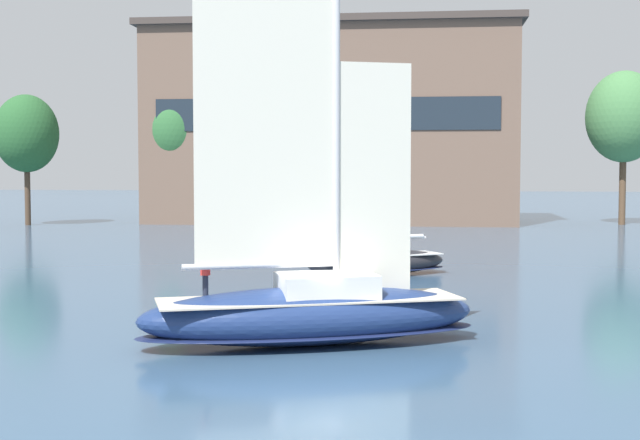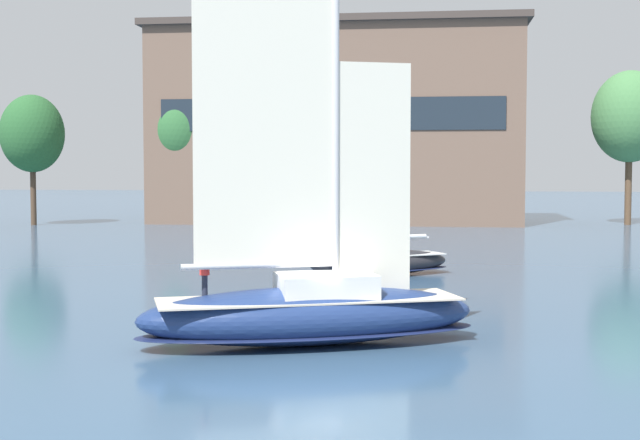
# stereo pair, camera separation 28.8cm
# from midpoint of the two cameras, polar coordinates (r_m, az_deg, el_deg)

# --- Properties ---
(ground_plane) EXTENTS (400.00, 400.00, 0.00)m
(ground_plane) POSITION_cam_midpoint_polar(r_m,az_deg,el_deg) (31.11, -0.92, -7.97)
(ground_plane) COLOR #385675
(waterfront_building) EXTENTS (41.14, 15.20, 21.83)m
(waterfront_building) POSITION_cam_midpoint_polar(r_m,az_deg,el_deg) (99.66, 0.67, 6.17)
(waterfront_building) COLOR brown
(waterfront_building) RESTS_ON ground
(tree_shore_left) EXTENTS (7.02, 7.02, 14.45)m
(tree_shore_left) POSITION_cam_midpoint_polar(r_m,az_deg,el_deg) (98.82, -9.21, 5.67)
(tree_shore_left) COLOR #4C3828
(tree_shore_left) RESTS_ON ground
(tree_shore_center) EXTENTS (6.69, 6.69, 13.77)m
(tree_shore_center) POSITION_cam_midpoint_polar(r_m,az_deg,el_deg) (99.03, -18.36, 5.26)
(tree_shore_center) COLOR #4C3828
(tree_shore_center) RESTS_ON ground
(tree_shore_right) EXTENTS (7.94, 7.94, 16.33)m
(tree_shore_right) POSITION_cam_midpoint_polar(r_m,az_deg,el_deg) (100.22, 18.79, 6.25)
(tree_shore_right) COLOR brown
(tree_shore_right) RESTS_ON ground
(sailboat_main) EXTENTS (12.37, 7.33, 16.41)m
(sailboat_main) POSITION_cam_midpoint_polar(r_m,az_deg,el_deg) (30.90, -0.89, -5.66)
(sailboat_main) COLOR navy
(sailboat_main) RESTS_ON ground
(sailboat_moored_mid_channel) EXTENTS (8.67, 6.63, 11.94)m
(sailboat_moored_mid_channel) POSITION_cam_midpoint_polar(r_m,az_deg,el_deg) (50.47, 3.50, -2.66)
(sailboat_moored_mid_channel) COLOR #232328
(sailboat_moored_mid_channel) RESTS_ON ground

